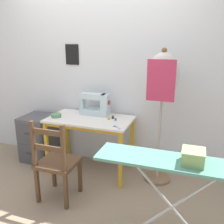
{
  "coord_description": "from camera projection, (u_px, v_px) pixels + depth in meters",
  "views": [
    {
      "loc": [
        1.24,
        -2.42,
        1.69
      ],
      "look_at": [
        0.3,
        0.27,
        0.85
      ],
      "focal_mm": 40.0,
      "sensor_mm": 36.0,
      "label": 1
    }
  ],
  "objects": [
    {
      "name": "wall_back",
      "position": [
        100.0,
        71.0,
        3.29
      ],
      "size": [
        10.0,
        0.06,
        2.55
      ],
      "color": "silver",
      "rests_on": "ground_plane"
    },
    {
      "name": "storage_box",
      "position": [
        193.0,
        157.0,
        1.83
      ],
      "size": [
        0.17,
        0.17,
        0.11
      ],
      "color": "#8EB266",
      "rests_on": "ironing_board"
    },
    {
      "name": "ground_plane",
      "position": [
        82.0,
        182.0,
        3.06
      ],
      "size": [
        14.0,
        14.0,
        0.0
      ],
      "primitive_type": "plane",
      "color": "gray"
    },
    {
      "name": "dress_form",
      "position": [
        162.0,
        84.0,
        2.78
      ],
      "size": [
        0.36,
        0.32,
        1.6
      ],
      "color": "#846647",
      "rests_on": "ground_plane"
    },
    {
      "name": "sewing_table",
      "position": [
        90.0,
        126.0,
        3.13
      ],
      "size": [
        1.06,
        0.59,
        0.73
      ],
      "color": "silver",
      "rests_on": "ground_plane"
    },
    {
      "name": "wooden_chair",
      "position": [
        57.0,
        163.0,
        2.63
      ],
      "size": [
        0.4,
        0.38,
        0.92
      ],
      "color": "#513823",
      "rests_on": "ground_plane"
    },
    {
      "name": "sewing_machine",
      "position": [
        96.0,
        105.0,
        3.22
      ],
      "size": [
        0.39,
        0.17,
        0.31
      ],
      "color": "silver",
      "rests_on": "sewing_table"
    },
    {
      "name": "thread_spool_mid_table",
      "position": [
        113.0,
        117.0,
        3.1
      ],
      "size": [
        0.04,
        0.04,
        0.04
      ],
      "color": "black",
      "rests_on": "sewing_table"
    },
    {
      "name": "fabric_bowl",
      "position": [
        56.0,
        115.0,
        3.16
      ],
      "size": [
        0.13,
        0.13,
        0.04
      ],
      "color": "#56895B",
      "rests_on": "sewing_table"
    },
    {
      "name": "thread_spool_far_edge",
      "position": [
        116.0,
        119.0,
        3.03
      ],
      "size": [
        0.03,
        0.03,
        0.04
      ],
      "color": "#2875C1",
      "rests_on": "sewing_table"
    },
    {
      "name": "thread_spool_near_machine",
      "position": [
        108.0,
        118.0,
        3.07
      ],
      "size": [
        0.03,
        0.03,
        0.04
      ],
      "color": "yellow",
      "rests_on": "sewing_table"
    },
    {
      "name": "ironing_board",
      "position": [
        175.0,
        166.0,
        1.9
      ],
      "size": [
        1.22,
        0.31,
        0.81
      ],
      "color": "#518E7A",
      "rests_on": "ground_plane"
    },
    {
      "name": "scissors",
      "position": [
        116.0,
        127.0,
        2.8
      ],
      "size": [
        0.12,
        0.11,
        0.01
      ],
      "color": "silver",
      "rests_on": "sewing_table"
    },
    {
      "name": "filing_cabinet",
      "position": [
        39.0,
        138.0,
        3.57
      ],
      "size": [
        0.4,
        0.46,
        0.65
      ],
      "color": "#4C4C51",
      "rests_on": "ground_plane"
    }
  ]
}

